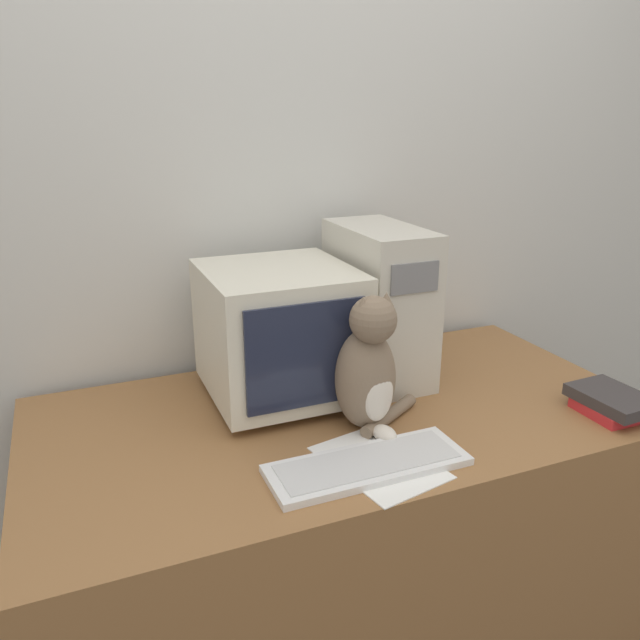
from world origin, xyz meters
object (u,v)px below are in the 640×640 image
at_px(book_stack, 611,402).
at_px(pen, 300,462).
at_px(computer_tower, 378,303).
at_px(crt_monitor, 279,332).
at_px(keyboard, 368,465).
at_px(cat, 369,370).

xyz_separation_m(book_stack, pen, (-0.86, 0.09, -0.03)).
bearing_deg(computer_tower, crt_monitor, -174.47).
relative_size(computer_tower, book_stack, 2.16).
distance_m(computer_tower, book_stack, 0.70).
height_order(keyboard, cat, cat).
bearing_deg(computer_tower, cat, -121.53).
xyz_separation_m(cat, book_stack, (0.64, -0.19, -0.13)).
bearing_deg(cat, keyboard, -124.75).
bearing_deg(book_stack, computer_tower, 133.62).
relative_size(computer_tower, cat, 1.27).
relative_size(crt_monitor, pen, 2.95).
bearing_deg(pen, crt_monitor, 77.91).
bearing_deg(book_stack, keyboard, 179.16).
xyz_separation_m(crt_monitor, cat, (0.15, -0.26, -0.04)).
height_order(book_stack, pen, book_stack).
height_order(crt_monitor, keyboard, crt_monitor).
bearing_deg(keyboard, crt_monitor, 97.45).
distance_m(book_stack, pen, 0.87).
bearing_deg(pen, book_stack, -6.01).
height_order(crt_monitor, book_stack, crt_monitor).
xyz_separation_m(computer_tower, book_stack, (0.46, -0.48, -0.20)).
relative_size(crt_monitor, book_stack, 1.98).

